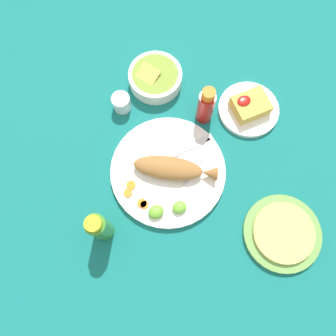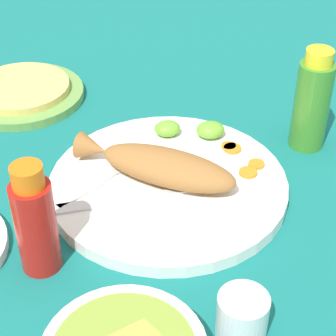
{
  "view_description": "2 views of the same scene",
  "coord_description": "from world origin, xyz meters",
  "px_view_note": "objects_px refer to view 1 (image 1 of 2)",
  "views": [
    {
      "loc": [
        0.1,
        0.23,
        0.87
      ],
      "look_at": [
        0.0,
        0.0,
        0.04
      ],
      "focal_mm": 35.0,
      "sensor_mm": 36.0,
      "label": 1
    },
    {
      "loc": [
        -0.08,
        -0.62,
        0.51
      ],
      "look_at": [
        0.0,
        0.0,
        0.04
      ],
      "focal_mm": 65.0,
      "sensor_mm": 36.0,
      "label": 2
    }
  ],
  "objects_px": {
    "main_plate": "(168,171)",
    "hot_sauce_bottle_green": "(100,227)",
    "fork_near": "(187,149)",
    "guacamole_bowl": "(155,77)",
    "tortilla_plate": "(282,233)",
    "fried_fish": "(172,168)",
    "salt_cup": "(122,103)",
    "side_plate_fries": "(248,109)",
    "fork_far": "(197,163)",
    "hot_sauce_bottle_red": "(206,106)"
  },
  "relations": [
    {
      "from": "fork_near",
      "to": "guacamole_bowl",
      "type": "distance_m",
      "value": 0.24
    },
    {
      "from": "guacamole_bowl",
      "to": "fried_fish",
      "type": "bearing_deg",
      "value": 76.54
    },
    {
      "from": "fried_fish",
      "to": "salt_cup",
      "type": "height_order",
      "value": "fried_fish"
    },
    {
      "from": "main_plate",
      "to": "hot_sauce_bottle_green",
      "type": "bearing_deg",
      "value": 20.93
    },
    {
      "from": "main_plate",
      "to": "tortilla_plate",
      "type": "height_order",
      "value": "main_plate"
    },
    {
      "from": "fork_far",
      "to": "tortilla_plate",
      "type": "height_order",
      "value": "fork_far"
    },
    {
      "from": "hot_sauce_bottle_green",
      "to": "guacamole_bowl",
      "type": "relative_size",
      "value": 0.97
    },
    {
      "from": "salt_cup",
      "to": "guacamole_bowl",
      "type": "distance_m",
      "value": 0.13
    },
    {
      "from": "fork_near",
      "to": "fork_far",
      "type": "height_order",
      "value": "same"
    },
    {
      "from": "fork_near",
      "to": "fork_far",
      "type": "bearing_deg",
      "value": -85.34
    },
    {
      "from": "fried_fish",
      "to": "hot_sauce_bottle_red",
      "type": "height_order",
      "value": "hot_sauce_bottle_red"
    },
    {
      "from": "main_plate",
      "to": "fork_far",
      "type": "xyz_separation_m",
      "value": [
        -0.08,
        0.01,
        0.01
      ]
    },
    {
      "from": "fried_fish",
      "to": "side_plate_fries",
      "type": "xyz_separation_m",
      "value": [
        -0.28,
        -0.09,
        -0.03
      ]
    },
    {
      "from": "hot_sauce_bottle_green",
      "to": "side_plate_fries",
      "type": "xyz_separation_m",
      "value": [
        -0.5,
        -0.16,
        -0.06
      ]
    },
    {
      "from": "fork_far",
      "to": "side_plate_fries",
      "type": "distance_m",
      "value": 0.23
    },
    {
      "from": "salt_cup",
      "to": "guacamole_bowl",
      "type": "relative_size",
      "value": 0.34
    },
    {
      "from": "main_plate",
      "to": "fork_near",
      "type": "distance_m",
      "value": 0.08
    },
    {
      "from": "side_plate_fries",
      "to": "guacamole_bowl",
      "type": "xyz_separation_m",
      "value": [
        0.21,
        -0.19,
        0.02
      ]
    },
    {
      "from": "hot_sauce_bottle_red",
      "to": "fork_far",
      "type": "bearing_deg",
      "value": 57.94
    },
    {
      "from": "main_plate",
      "to": "fork_near",
      "type": "height_order",
      "value": "fork_near"
    },
    {
      "from": "fork_near",
      "to": "side_plate_fries",
      "type": "bearing_deg",
      "value": 5.8
    },
    {
      "from": "fried_fish",
      "to": "side_plate_fries",
      "type": "bearing_deg",
      "value": -132.09
    },
    {
      "from": "tortilla_plate",
      "to": "fried_fish",
      "type": "bearing_deg",
      "value": -53.43
    },
    {
      "from": "fried_fish",
      "to": "guacamole_bowl",
      "type": "bearing_deg",
      "value": -72.75
    },
    {
      "from": "tortilla_plate",
      "to": "side_plate_fries",
      "type": "bearing_deg",
      "value": -103.35
    },
    {
      "from": "fork_near",
      "to": "side_plate_fries",
      "type": "height_order",
      "value": "fork_near"
    },
    {
      "from": "guacamole_bowl",
      "to": "tortilla_plate",
      "type": "relative_size",
      "value": 0.78
    },
    {
      "from": "hot_sauce_bottle_red",
      "to": "tortilla_plate",
      "type": "xyz_separation_m",
      "value": [
        -0.05,
        0.38,
        -0.06
      ]
    },
    {
      "from": "hot_sauce_bottle_red",
      "to": "hot_sauce_bottle_green",
      "type": "height_order",
      "value": "hot_sauce_bottle_green"
    },
    {
      "from": "fork_near",
      "to": "hot_sauce_bottle_green",
      "type": "distance_m",
      "value": 0.31
    },
    {
      "from": "fork_far",
      "to": "salt_cup",
      "type": "distance_m",
      "value": 0.28
    },
    {
      "from": "hot_sauce_bottle_red",
      "to": "side_plate_fries",
      "type": "xyz_separation_m",
      "value": [
        -0.13,
        0.03,
        -0.06
      ]
    },
    {
      "from": "hot_sauce_bottle_red",
      "to": "salt_cup",
      "type": "xyz_separation_m",
      "value": [
        0.2,
        -0.12,
        -0.04
      ]
    },
    {
      "from": "guacamole_bowl",
      "to": "tortilla_plate",
      "type": "xyz_separation_m",
      "value": [
        -0.13,
        0.55,
        -0.02
      ]
    },
    {
      "from": "fried_fish",
      "to": "salt_cup",
      "type": "xyz_separation_m",
      "value": [
        0.05,
        -0.24,
        -0.02
      ]
    },
    {
      "from": "fork_near",
      "to": "hot_sauce_bottle_green",
      "type": "relative_size",
      "value": 1.23
    },
    {
      "from": "fork_near",
      "to": "tortilla_plate",
      "type": "distance_m",
      "value": 0.33
    },
    {
      "from": "main_plate",
      "to": "fried_fish",
      "type": "bearing_deg",
      "value": 149.28
    },
    {
      "from": "hot_sauce_bottle_red",
      "to": "salt_cup",
      "type": "height_order",
      "value": "hot_sauce_bottle_red"
    },
    {
      "from": "main_plate",
      "to": "side_plate_fries",
      "type": "relative_size",
      "value": 1.79
    },
    {
      "from": "main_plate",
      "to": "salt_cup",
      "type": "distance_m",
      "value": 0.24
    },
    {
      "from": "fried_fish",
      "to": "guacamole_bowl",
      "type": "relative_size",
      "value": 1.39
    },
    {
      "from": "salt_cup",
      "to": "side_plate_fries",
      "type": "relative_size",
      "value": 0.3
    },
    {
      "from": "fried_fish",
      "to": "hot_sauce_bottle_red",
      "type": "relative_size",
      "value": 1.55
    },
    {
      "from": "fried_fish",
      "to": "tortilla_plate",
      "type": "distance_m",
      "value": 0.33
    },
    {
      "from": "hot_sauce_bottle_red",
      "to": "fried_fish",
      "type": "bearing_deg",
      "value": 38.42
    },
    {
      "from": "main_plate",
      "to": "fork_near",
      "type": "xyz_separation_m",
      "value": [
        -0.07,
        -0.04,
        0.01
      ]
    },
    {
      "from": "fork_near",
      "to": "tortilla_plate",
      "type": "height_order",
      "value": "fork_near"
    },
    {
      "from": "fork_near",
      "to": "fork_far",
      "type": "relative_size",
      "value": 1.19
    },
    {
      "from": "fried_fish",
      "to": "fork_near",
      "type": "xyz_separation_m",
      "value": [
        -0.06,
        -0.04,
        -0.02
      ]
    }
  ]
}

